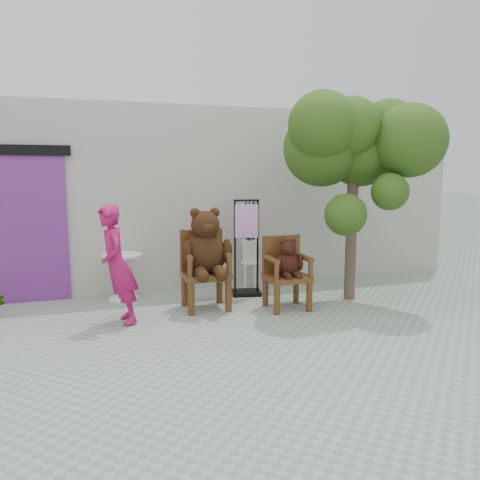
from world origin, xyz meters
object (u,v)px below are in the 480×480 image
Objects in this scene: chair_small at (286,266)px; stool_bucket at (250,250)px; person at (117,265)px; cafe_table at (122,271)px; tree at (353,143)px; chair_big at (205,253)px; display_stand at (246,258)px.

chair_small is 0.71× the size of stool_bucket.
chair_small is 0.67× the size of person.
cafe_table is (-2.20, 1.18, -0.17)m from chair_small.
chair_small is 0.33× the size of tree.
person reaches higher than chair_small.
chair_small is 2.50m from cafe_table.
stool_bucket reaches higher than chair_big.
display_stand is at bearing -117.56° from stool_bucket.
person is 3.74m from tree.
chair_small is 2.04m from tree.
cafe_table is at bearing -178.22° from display_stand.
tree reaches higher than person.
person is 1.01× the size of display_stand.
stool_bucket is at bearing 112.20° from person.
person is at bearing -96.29° from cafe_table.
tree is (1.07, 0.08, 1.74)m from chair_small.
chair_small is 2.33m from person.
tree is at bearing -18.58° from cafe_table.
cafe_table is 1.92m from display_stand.
chair_small is at bearing -85.21° from stool_bucket.
tree is (3.26, -1.10, 1.91)m from cafe_table.
stool_bucket is at bearing 73.64° from display_stand.
cafe_table is at bearing 161.42° from tree.
person is 2.18× the size of cafe_table.
cafe_table is (-1.10, 0.85, -0.37)m from chair_big.
person reaches higher than display_stand.
cafe_table is at bearing -177.93° from stool_bucket.
chair_big is 1.41× the size of chair_small.
cafe_table is at bearing 142.11° from chair_big.
stool_bucket reaches higher than chair_small.
cafe_table is at bearing 151.73° from chair_small.
person is 1.22m from cafe_table.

